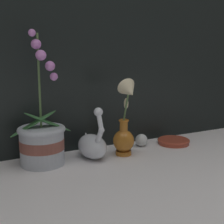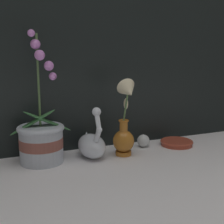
# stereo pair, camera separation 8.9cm
# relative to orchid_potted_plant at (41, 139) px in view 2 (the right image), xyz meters

# --- Properties ---
(ground_plane) EXTENTS (2.80, 2.80, 0.00)m
(ground_plane) POSITION_rel_orchid_potted_plant_xyz_m (0.30, -0.13, -0.09)
(ground_plane) COLOR white
(window_backdrop) EXTENTS (2.80, 0.03, 1.20)m
(window_backdrop) POSITION_rel_orchid_potted_plant_xyz_m (0.30, 0.11, 0.51)
(window_backdrop) COLOR black
(window_backdrop) RESTS_ON ground_plane
(orchid_potted_plant) EXTENTS (0.24, 0.18, 0.49)m
(orchid_potted_plant) POSITION_rel_orchid_potted_plant_xyz_m (0.00, 0.00, 0.00)
(orchid_potted_plant) COLOR #B2BCCC
(orchid_potted_plant) RESTS_ON ground_plane
(swan_figurine) EXTENTS (0.10, 0.19, 0.21)m
(swan_figurine) POSITION_rel_orchid_potted_plant_xyz_m (0.19, -0.02, -0.04)
(swan_figurine) COLOR silver
(swan_figurine) RESTS_ON ground_plane
(blue_vase) EXTENTS (0.09, 0.13, 0.31)m
(blue_vase) POSITION_rel_orchid_potted_plant_xyz_m (0.32, -0.05, 0.03)
(blue_vase) COLOR #B26B23
(blue_vase) RESTS_ON ground_plane
(glass_sphere) EXTENTS (0.06, 0.06, 0.06)m
(glass_sphere) POSITION_rel_orchid_potted_plant_xyz_m (0.45, 0.02, -0.07)
(glass_sphere) COLOR silver
(glass_sphere) RESTS_ON ground_plane
(amber_dish) EXTENTS (0.15, 0.15, 0.02)m
(amber_dish) POSITION_rel_orchid_potted_plant_xyz_m (0.60, -0.01, -0.08)
(amber_dish) COLOR #A8422D
(amber_dish) RESTS_ON ground_plane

